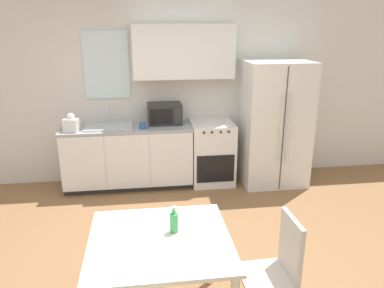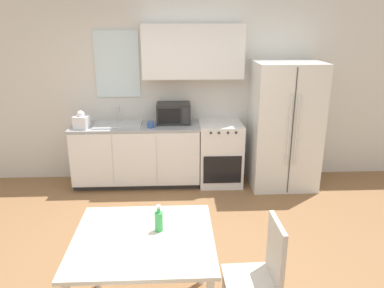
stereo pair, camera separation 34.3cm
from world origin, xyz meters
The scene contains 12 objects.
ground_plane centered at (0.00, 0.00, 0.00)m, with size 12.00×12.00×0.00m, color olive.
wall_back centered at (0.05, 2.19, 1.44)m, with size 12.00×0.38×2.70m.
kitchen_counter centered at (-0.43, 1.89, 0.46)m, with size 1.84×0.61×0.91m.
oven_range centered at (0.79, 1.88, 0.46)m, with size 0.62×0.63×0.92m.
refrigerator centered at (1.70, 1.80, 0.90)m, with size 0.92×0.82×1.80m.
kitchen_sink centered at (-0.68, 1.90, 0.92)m, with size 0.67×0.45×0.26m.
microwave centered at (0.11, 1.98, 1.05)m, with size 0.48×0.35×0.29m.
coffee_mug centered at (-0.20, 1.74, 0.95)m, with size 0.13×0.09×0.08m.
grocery_bag_0 centered at (-1.16, 1.75, 1.01)m, with size 0.22×0.20×0.25m.
dining_table centered at (-0.11, -0.85, 0.67)m, with size 1.06×0.99×0.78m.
dining_chair_side centered at (0.79, -0.95, 0.54)m, with size 0.41×0.41×0.93m.
drink_bottle centered at (0.00, -0.76, 0.86)m, with size 0.07×0.07×0.21m.
Camera 1 is at (-0.20, -3.29, 2.32)m, focal length 35.00 mm.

